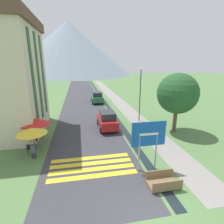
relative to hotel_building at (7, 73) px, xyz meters
The scene contains 20 objects.
ground_plane 13.58m from the hotel_building, 40.42° to the left, with size 160.00×160.00×0.00m, color #517542.
road 20.09m from the hotel_building, 69.04° to the left, with size 6.40×60.00×0.01m.
footpath 22.91m from the hotel_building, 54.17° to the left, with size 2.20×60.00×0.01m.
drainage_channel 21.64m from the hotel_building, 59.52° to the left, with size 0.60×60.00×0.00m.
crosswalk_marking 11.65m from the hotel_building, 47.35° to the right, with size 5.44×2.54×0.01m.
mountain_distant 81.78m from the hotel_building, 88.42° to the left, with size 65.40×65.40×26.62m.
hotel_building is the anchor object (origin of this frame).
road_sign 13.79m from the hotel_building, 39.43° to the right, with size 2.15×0.11×3.21m.
footbridge 15.61m from the hotel_building, 43.61° to the right, with size 1.70×1.10×0.65m.
parked_car_near 10.21m from the hotel_building, ahead, with size 1.80×3.81×1.82m.
parked_car_far 15.45m from the hotel_building, 50.96° to the left, with size 1.87×4.14×1.82m.
cafe_chair_near_left 7.68m from the hotel_building, 63.29° to the right, with size 0.40×0.40×0.85m.
cafe_chair_middle 6.75m from the hotel_building, 54.20° to the right, with size 0.40×0.40×0.85m.
cafe_chair_far_left 6.22m from the hotel_building, 37.88° to the right, with size 0.40×0.40×0.85m.
cafe_umbrella_front_yellow 7.16m from the hotel_building, 61.75° to the right, with size 2.10×2.10×2.19m.
cafe_umbrella_middle_red 5.68m from the hotel_building, 51.11° to the right, with size 2.38×2.38×2.24m.
person_seated_near 8.12m from the hotel_building, 62.86° to the right, with size 0.32×0.32×1.27m.
person_seated_far 7.04m from the hotel_building, 58.41° to the right, with size 0.32×0.32×1.24m.
streetlamp 13.23m from the hotel_building, ahead, with size 0.28×0.28×6.00m.
tree_by_path 15.75m from the hotel_building, 10.65° to the right, with size 3.82×3.82×5.69m.
Camera 1 is at (-3.10, -5.61, 6.58)m, focal length 28.00 mm.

